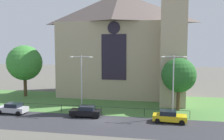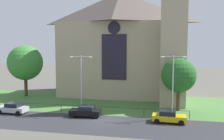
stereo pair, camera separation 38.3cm
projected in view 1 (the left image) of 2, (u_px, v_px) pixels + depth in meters
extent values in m
plane|color=#56544C|center=(116.00, 103.00, 43.41)|extent=(160.00, 160.00, 0.00)
cube|color=#2D2D33|center=(99.00, 124.00, 31.68)|extent=(120.00, 8.00, 0.01)
cube|color=#477538|center=(114.00, 106.00, 41.46)|extent=(120.00, 20.00, 0.01)
cube|color=tan|center=(119.00, 59.00, 50.82)|extent=(22.00, 12.00, 14.00)
pyramid|color=#594C47|center=(119.00, 8.00, 49.87)|extent=(22.00, 12.00, 6.00)
cube|color=black|center=(114.00, 57.00, 44.84)|extent=(4.40, 0.16, 8.00)
cylinder|color=black|center=(114.00, 28.00, 44.35)|extent=(2.20, 0.15, 2.20)
cube|color=tan|center=(173.00, 50.00, 40.94)|extent=(4.00, 4.00, 18.00)
cylinder|color=black|center=(102.00, 107.00, 36.11)|extent=(24.04, 0.05, 0.05)
cylinder|color=black|center=(24.00, 107.00, 38.41)|extent=(0.07, 0.07, 1.10)
cylinder|color=black|center=(61.00, 109.00, 37.29)|extent=(0.06, 0.07, 1.10)
cylinder|color=black|center=(102.00, 111.00, 36.17)|extent=(0.06, 0.07, 1.10)
cylinder|color=black|center=(144.00, 113.00, 35.04)|extent=(0.06, 0.07, 1.10)
cylinder|color=black|center=(190.00, 115.00, 33.92)|extent=(0.07, 0.07, 1.10)
cylinder|color=#4C3823|center=(178.00, 99.00, 38.30)|extent=(0.52, 0.52, 3.43)
sphere|color=#235B23|center=(179.00, 75.00, 37.96)|extent=(5.11, 5.11, 5.11)
cylinder|color=#4C3823|center=(25.00, 86.00, 49.16)|extent=(0.62, 0.62, 3.94)
sphere|color=#387F33|center=(25.00, 63.00, 48.73)|extent=(6.67, 6.67, 6.67)
cylinder|color=#B2B2B7|center=(82.00, 85.00, 36.26)|extent=(0.16, 0.16, 8.35)
cylinder|color=#B2B2B7|center=(76.00, 57.00, 36.01)|extent=(1.40, 0.10, 0.10)
cylinder|color=#B2B2B7|center=(86.00, 57.00, 35.75)|extent=(1.40, 0.10, 0.10)
ellipsoid|color=white|center=(72.00, 57.00, 36.15)|extent=(0.57, 0.26, 0.20)
ellipsoid|color=white|center=(91.00, 57.00, 35.63)|extent=(0.57, 0.26, 0.20)
cylinder|color=#B2B2B7|center=(173.00, 87.00, 33.89)|extent=(0.16, 0.16, 8.47)
cylinder|color=#B2B2B7|center=(168.00, 57.00, 33.64)|extent=(1.40, 0.10, 0.10)
cylinder|color=#B2B2B7|center=(179.00, 57.00, 33.38)|extent=(1.40, 0.10, 0.10)
ellipsoid|color=white|center=(163.00, 57.00, 33.77)|extent=(0.57, 0.26, 0.20)
ellipsoid|color=white|center=(185.00, 57.00, 33.25)|extent=(0.57, 0.26, 0.20)
cube|color=#B7B7BC|center=(13.00, 109.00, 36.72)|extent=(4.28, 1.98, 0.70)
cube|color=black|center=(14.00, 105.00, 36.61)|extent=(2.07, 1.69, 0.55)
cylinder|color=black|center=(0.00, 112.00, 36.21)|extent=(0.65, 0.25, 0.64)
cylinder|color=black|center=(8.00, 109.00, 37.95)|extent=(0.65, 0.25, 0.64)
cylinder|color=black|center=(18.00, 113.00, 35.53)|extent=(0.65, 0.25, 0.64)
cylinder|color=black|center=(25.00, 110.00, 37.28)|extent=(0.65, 0.25, 0.64)
cube|color=black|center=(86.00, 112.00, 35.04)|extent=(4.28, 2.00, 0.70)
cube|color=black|center=(87.00, 108.00, 34.95)|extent=(2.08, 1.70, 0.55)
cylinder|color=black|center=(73.00, 116.00, 34.38)|extent=(0.65, 0.25, 0.64)
cylinder|color=black|center=(77.00, 112.00, 36.16)|extent=(0.65, 0.25, 0.64)
cylinder|color=black|center=(95.00, 117.00, 33.98)|extent=(0.65, 0.25, 0.64)
cylinder|color=black|center=(98.00, 113.00, 35.75)|extent=(0.65, 0.25, 0.64)
cube|color=gold|center=(170.00, 118.00, 32.46)|extent=(4.27, 1.97, 0.70)
cube|color=black|center=(168.00, 113.00, 32.45)|extent=(2.06, 1.68, 0.55)
cylinder|color=black|center=(181.00, 119.00, 33.03)|extent=(0.65, 0.25, 0.64)
cylinder|color=black|center=(182.00, 123.00, 31.28)|extent=(0.65, 0.25, 0.64)
cylinder|color=black|center=(158.00, 117.00, 33.69)|extent=(0.65, 0.25, 0.64)
cylinder|color=black|center=(157.00, 121.00, 31.95)|extent=(0.65, 0.25, 0.64)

